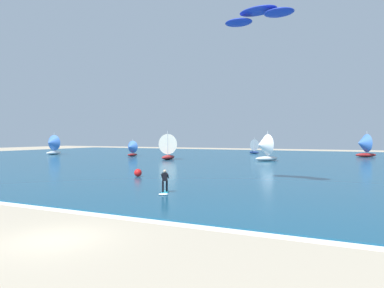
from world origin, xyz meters
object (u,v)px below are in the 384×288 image
(kitesurfer, at_px, (165,185))
(sailboat_center_horizon, at_px, (131,148))
(sailboat_near_shore, at_px, (264,147))
(marker_buoy, at_px, (138,173))
(sailboat_outermost, at_px, (363,145))
(kite, at_px, (258,15))
(sailboat_far_right, at_px, (52,145))
(sailboat_trailing, at_px, (253,146))
(sailboat_mid_left, at_px, (170,146))

(kitesurfer, xyz_separation_m, sailboat_center_horizon, (-30.42, 38.77, 1.03))
(sailboat_near_shore, height_order, marker_buoy, sailboat_near_shore)
(sailboat_center_horizon, relative_size, sailboat_outermost, 0.70)
(kite, relative_size, sailboat_near_shore, 1.25)
(kite, bearing_deg, sailboat_outermost, 81.71)
(sailboat_far_right, height_order, sailboat_outermost, sailboat_outermost)
(sailboat_near_shore, bearing_deg, sailboat_far_right, -179.59)
(sailboat_center_horizon, bearing_deg, sailboat_trailing, 49.10)
(sailboat_far_right, distance_m, marker_buoy, 50.34)
(kitesurfer, height_order, sailboat_outermost, sailboat_outermost)
(sailboat_center_horizon, xyz_separation_m, sailboat_far_right, (-19.23, -2.95, 0.63))
(sailboat_trailing, bearing_deg, sailboat_outermost, -12.11)
(kitesurfer, xyz_separation_m, kite, (5.29, 5.48, 12.98))
(sailboat_near_shore, xyz_separation_m, sailboat_far_right, (-47.56, -0.34, -0.03))
(kitesurfer, relative_size, marker_buoy, 2.58)
(sailboat_mid_left, distance_m, sailboat_trailing, 28.63)
(kitesurfer, height_order, sailboat_mid_left, sailboat_mid_left)
(sailboat_mid_left, relative_size, sailboat_trailing, 1.32)
(kite, height_order, sailboat_near_shore, kite)
(sailboat_near_shore, bearing_deg, sailboat_mid_left, -170.13)
(sailboat_far_right, bearing_deg, sailboat_outermost, 17.91)
(kite, distance_m, marker_buoy, 18.72)
(sailboat_near_shore, distance_m, sailboat_mid_left, 16.43)
(kitesurfer, bearing_deg, sailboat_mid_left, 118.74)
(kite, bearing_deg, marker_buoy, 169.08)
(marker_buoy, bearing_deg, kite, -10.92)
(sailboat_trailing, bearing_deg, sailboat_mid_left, -104.51)
(kitesurfer, distance_m, kite, 15.05)
(sailboat_center_horizon, bearing_deg, sailboat_outermost, 21.75)
(kitesurfer, bearing_deg, sailboat_far_right, 144.20)
(sailboat_near_shore, xyz_separation_m, sailboat_outermost, (14.74, 19.79, 0.06))
(sailboat_center_horizon, distance_m, sailboat_far_right, 19.47)
(sailboat_outermost, bearing_deg, sailboat_center_horizon, -158.25)
(sailboat_center_horizon, relative_size, sailboat_far_right, 0.72)
(kite, relative_size, sailboat_center_horizon, 1.75)
(kite, relative_size, sailboat_outermost, 1.22)
(kite, height_order, marker_buoy, kite)
(sailboat_center_horizon, xyz_separation_m, sailboat_trailing, (19.31, 22.28, 0.12))
(sailboat_far_right, bearing_deg, sailboat_near_shore, 0.41)
(sailboat_near_shore, distance_m, marker_buoy, 28.78)
(kitesurfer, xyz_separation_m, sailboat_near_shore, (-2.09, 36.16, 1.68))
(sailboat_trailing, bearing_deg, marker_buoy, -86.37)
(sailboat_near_shore, bearing_deg, kite, -76.46)
(sailboat_far_right, relative_size, sailboat_outermost, 0.96)
(sailboat_far_right, distance_m, sailboat_outermost, 65.48)
(sailboat_trailing, xyz_separation_m, sailboat_outermost, (23.76, -5.10, 0.59))
(kitesurfer, distance_m, sailboat_center_horizon, 49.29)
(sailboat_far_right, distance_m, sailboat_mid_left, 31.47)
(sailboat_mid_left, bearing_deg, kite, -49.76)
(sailboat_far_right, relative_size, sailboat_trailing, 1.29)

